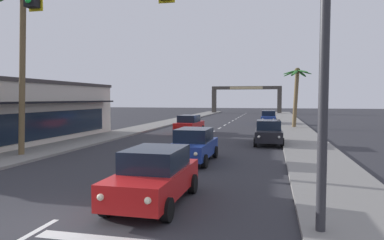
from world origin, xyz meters
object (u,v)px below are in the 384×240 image
Objects in this scene: sedan_parked_mid_kerb at (269,117)px; palm_left_second at (24,26)px; sedan_third_in_queue at (194,145)px; palm_right_third at (296,88)px; sedan_lead_at_stop_bar at (155,176)px; sedan_oncoming_far at (189,124)px; town_gateway_arch at (246,95)px; storefront_strip_left at (11,112)px; traffic_signal_mast at (174,9)px; sedan_parked_nearest_kerb at (269,132)px.

palm_left_second is (-12.58, -28.07, 6.18)m from sedan_parked_mid_kerb.
palm_left_second is at bearing -176.12° from sedan_third_in_queue.
sedan_parked_mid_kerb is at bearing 82.89° from sedan_third_in_queue.
sedan_parked_mid_kerb is at bearing 65.86° from palm_left_second.
sedan_lead_at_stop_bar is at bearing -101.55° from palm_right_third.
sedan_lead_at_stop_bar is 21.48m from sedan_oncoming_far.
sedan_oncoming_far is 0.30× the size of town_gateway_arch.
sedan_third_in_queue is 0.99× the size of sedan_oncoming_far.
storefront_strip_left is (-10.80, -9.63, 1.37)m from sedan_oncoming_far.
storefront_strip_left is at bearing -138.28° from sedan_oncoming_far.
palm_right_third is at bearing 40.27° from storefront_strip_left.
sedan_third_in_queue is 1.00× the size of sedan_parked_mid_kerb.
sedan_oncoming_far is at bearing 41.72° from storefront_strip_left.
sedan_parked_nearest_kerb is (2.16, 16.37, -4.53)m from traffic_signal_mast.
town_gateway_arch reaches higher than sedan_oncoming_far.
sedan_third_in_queue is 11.06m from palm_left_second.
sedan_lead_at_stop_bar and sedan_parked_mid_kerb have the same top height.
traffic_signal_mast reaches higher than sedan_lead_at_stop_bar.
sedan_third_in_queue is at bearing -88.38° from town_gateway_arch.
storefront_strip_left is (-17.97, -3.28, 1.37)m from sedan_parked_nearest_kerb.
town_gateway_arch is at bearing 76.93° from storefront_strip_left.
storefront_strip_left is 1.21× the size of town_gateway_arch.
sedan_oncoming_far is 0.25× the size of storefront_strip_left.
sedan_oncoming_far is at bearing -92.40° from town_gateway_arch.
town_gateway_arch is at bearing 99.15° from sedan_parked_mid_kerb.
traffic_signal_mast reaches higher than sedan_parked_mid_kerb.
town_gateway_arch reaches higher than storefront_strip_left.
sedan_parked_nearest_kerb is at bearing -100.74° from palm_right_third.
sedan_third_in_queue is 14.47m from sedan_oncoming_far.
sedan_lead_at_stop_bar and sedan_oncoming_far have the same top height.
sedan_lead_at_stop_bar is 15.12m from sedan_parked_nearest_kerb.
sedan_lead_at_stop_bar is 1.00× the size of sedan_parked_nearest_kerb.
storefront_strip_left reaches higher than sedan_parked_mid_kerb.
town_gateway_arch is at bearing 92.63° from traffic_signal_mast.
sedan_lead_at_stop_bar is 0.69× the size of palm_right_third.
sedan_third_in_queue is 8.48m from sedan_parked_nearest_kerb.
sedan_parked_nearest_kerb is at bearing 64.83° from sedan_third_in_queue.
sedan_parked_mid_kerb is (3.43, 27.45, 0.00)m from sedan_third_in_queue.
sedan_oncoming_far is at bearing -117.48° from sedan_parked_mid_kerb.
traffic_signal_mast is 1.16× the size of palm_left_second.
sedan_third_in_queue and sedan_parked_nearest_kerb have the same top height.
sedan_parked_mid_kerb is 0.25× the size of storefront_strip_left.
storefront_strip_left reaches higher than sedan_lead_at_stop_bar.
sedan_oncoming_far and sedan_parked_nearest_kerb have the same top height.
sedan_parked_nearest_kerb is at bearing 10.36° from storefront_strip_left.
sedan_oncoming_far is 45.19m from town_gateway_arch.
sedan_oncoming_far is 1.01× the size of sedan_parked_nearest_kerb.
traffic_signal_mast is 67.86m from town_gateway_arch.
traffic_signal_mast is 2.56× the size of sedan_lead_at_stop_bar.
sedan_oncoming_far is at bearing 69.09° from palm_left_second.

